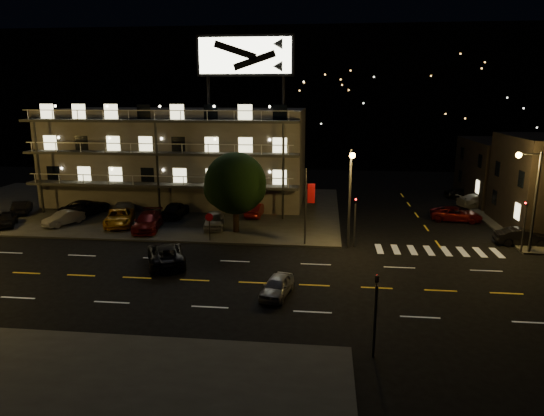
# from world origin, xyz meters

# --- Properties ---
(ground) EXTENTS (140.00, 140.00, 0.00)m
(ground) POSITION_xyz_m (0.00, 0.00, 0.00)
(ground) COLOR black
(ground) RESTS_ON ground
(curb_nw) EXTENTS (44.00, 24.00, 0.15)m
(curb_nw) POSITION_xyz_m (-14.00, 20.00, 0.07)
(curb_nw) COLOR #383835
(curb_nw) RESTS_ON ground
(motel) EXTENTS (28.00, 13.80, 18.10)m
(motel) POSITION_xyz_m (-9.94, 23.88, 5.34)
(motel) COLOR gray
(motel) RESTS_ON ground
(side_bldg_back) EXTENTS (14.06, 12.00, 7.00)m
(side_bldg_back) POSITION_xyz_m (29.99, 28.00, 3.50)
(side_bldg_back) COLOR black
(side_bldg_back) RESTS_ON ground
(hill_backdrop) EXTENTS (120.00, 25.00, 24.00)m
(hill_backdrop) POSITION_xyz_m (-5.94, 68.78, 11.55)
(hill_backdrop) COLOR black
(hill_backdrop) RESTS_ON ground
(streetlight_nc) EXTENTS (0.44, 1.92, 8.00)m
(streetlight_nc) POSITION_xyz_m (8.50, 7.94, 4.96)
(streetlight_nc) COLOR #2D2D30
(streetlight_nc) RESTS_ON ground
(streetlight_ne) EXTENTS (1.92, 0.44, 8.00)m
(streetlight_ne) POSITION_xyz_m (22.14, 8.30, 4.96)
(streetlight_ne) COLOR #2D2D30
(streetlight_ne) RESTS_ON ground
(signal_nw) EXTENTS (0.20, 0.27, 4.60)m
(signal_nw) POSITION_xyz_m (9.00, 8.50, 2.57)
(signal_nw) COLOR #2D2D30
(signal_nw) RESTS_ON ground
(signal_sw) EXTENTS (0.20, 0.27, 4.60)m
(signal_sw) POSITION_xyz_m (9.00, -8.50, 2.57)
(signal_sw) COLOR #2D2D30
(signal_sw) RESTS_ON ground
(signal_ne) EXTENTS (0.27, 0.20, 4.60)m
(signal_ne) POSITION_xyz_m (22.00, 8.50, 2.57)
(signal_ne) COLOR #2D2D30
(signal_ne) RESTS_ON ground
(banner_north) EXTENTS (0.83, 0.16, 6.40)m
(banner_north) POSITION_xyz_m (5.09, 8.40, 3.43)
(banner_north) COLOR #2D2D30
(banner_north) RESTS_ON ground
(stop_sign) EXTENTS (0.91, 0.11, 2.61)m
(stop_sign) POSITION_xyz_m (-3.00, 8.57, 1.71)
(stop_sign) COLOR #2D2D30
(stop_sign) RESTS_ON ground
(tree) EXTENTS (5.65, 5.45, 7.12)m
(tree) POSITION_xyz_m (-1.31, 11.38, 4.38)
(tree) COLOR black
(tree) RESTS_ON curb_nw
(lot_car_0) EXTENTS (2.99, 4.12, 1.30)m
(lot_car_0) POSITION_xyz_m (-22.86, 10.88, 0.80)
(lot_car_0) COLOR black
(lot_car_0) RESTS_ON curb_nw
(lot_car_1) EXTENTS (2.87, 4.12, 1.29)m
(lot_car_1) POSITION_xyz_m (-17.81, 11.90, 0.79)
(lot_car_1) COLOR #929297
(lot_car_1) RESTS_ON curb_nw
(lot_car_2) EXTENTS (3.82, 5.76, 1.47)m
(lot_car_2) POSITION_xyz_m (-12.52, 12.36, 0.88)
(lot_car_2) COLOR orange
(lot_car_2) RESTS_ON curb_nw
(lot_car_3) EXTENTS (2.94, 5.56, 1.54)m
(lot_car_3) POSITION_xyz_m (-9.32, 11.16, 0.92)
(lot_car_3) COLOR #5E0D0D
(lot_car_3) RESTS_ON curb_nw
(lot_car_4) EXTENTS (2.46, 4.61, 1.49)m
(lot_car_4) POSITION_xyz_m (-3.50, 12.43, 0.90)
(lot_car_4) COLOR #929297
(lot_car_4) RESTS_ON curb_nw
(lot_car_5) EXTENTS (2.81, 4.23, 1.32)m
(lot_car_5) POSITION_xyz_m (-24.42, 15.67, 0.81)
(lot_car_5) COLOR black
(lot_car_5) RESTS_ON curb_nw
(lot_car_6) EXTENTS (3.86, 5.96, 1.53)m
(lot_car_6) POSITION_xyz_m (-17.67, 15.93, 0.91)
(lot_car_6) COLOR black
(lot_car_6) RESTS_ON curb_nw
(lot_car_7) EXTENTS (3.83, 5.63, 1.51)m
(lot_car_7) POSITION_xyz_m (-13.48, 15.68, 0.91)
(lot_car_7) COLOR #929297
(lot_car_7) RESTS_ON curb_nw
(lot_car_8) EXTENTS (1.85, 4.52, 1.53)m
(lot_car_8) POSITION_xyz_m (-8.28, 16.12, 0.92)
(lot_car_8) COLOR black
(lot_car_8) RESTS_ON curb_nw
(lot_car_9) EXTENTS (1.70, 4.19, 1.35)m
(lot_car_9) POSITION_xyz_m (-0.36, 17.21, 0.83)
(lot_car_9) COLOR #5E0D0D
(lot_car_9) RESTS_ON curb_nw
(side_car_0) EXTENTS (4.28, 1.56, 1.40)m
(side_car_0) POSITION_xyz_m (22.78, 10.53, 0.70)
(side_car_0) COLOR black
(side_car_0) RESTS_ON ground
(side_car_1) EXTENTS (5.12, 2.85, 1.35)m
(side_car_1) POSITION_xyz_m (19.39, 18.05, 0.68)
(side_car_1) COLOR #5E0D0D
(side_car_1) RESTS_ON ground
(side_car_2) EXTENTS (5.48, 3.56, 1.48)m
(side_car_2) POSITION_xyz_m (23.48, 24.27, 0.74)
(side_car_2) COLOR #929297
(side_car_2) RESTS_ON ground
(side_car_3) EXTENTS (3.83, 2.24, 1.22)m
(side_car_3) POSITION_xyz_m (22.63, 29.31, 0.61)
(side_car_3) COLOR black
(side_car_3) RESTS_ON ground
(road_car_east) EXTENTS (2.16, 3.86, 1.24)m
(road_car_east) POSITION_xyz_m (3.74, -1.87, 0.62)
(road_car_east) COLOR #929297
(road_car_east) RESTS_ON ground
(road_car_west) EXTENTS (4.35, 5.95, 1.50)m
(road_car_west) POSITION_xyz_m (-4.93, 2.95, 0.75)
(road_car_west) COLOR black
(road_car_west) RESTS_ON ground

